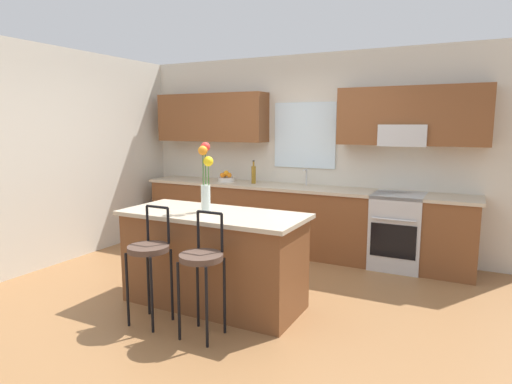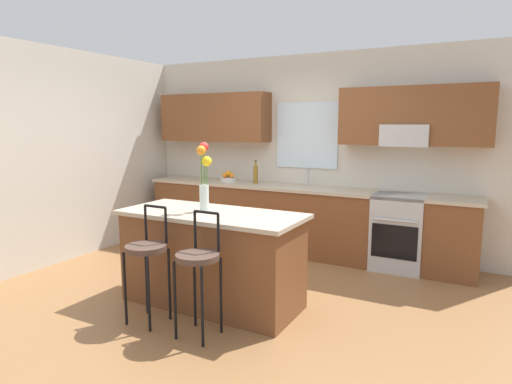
% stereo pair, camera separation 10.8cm
% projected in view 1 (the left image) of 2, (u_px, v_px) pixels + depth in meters
% --- Properties ---
extents(ground_plane, '(14.00, 14.00, 0.00)m').
position_uv_depth(ground_plane, '(234.00, 294.00, 4.57)').
color(ground_plane, olive).
extents(wall_left, '(0.12, 4.60, 2.70)m').
position_uv_depth(wall_left, '(77.00, 155.00, 5.77)').
color(wall_left, beige).
rests_on(wall_left, ground).
extents(back_wall_assembly, '(5.60, 0.50, 2.70)m').
position_uv_depth(back_wall_assembly, '(306.00, 142.00, 6.07)').
color(back_wall_assembly, beige).
rests_on(back_wall_assembly, ground).
extents(counter_run, '(4.56, 0.64, 0.92)m').
position_uv_depth(counter_run, '(296.00, 219.00, 5.99)').
color(counter_run, brown).
rests_on(counter_run, ground).
extents(sink_faucet, '(0.02, 0.13, 0.23)m').
position_uv_depth(sink_faucet, '(306.00, 175.00, 5.99)').
color(sink_faucet, '#B7BABC').
rests_on(sink_faucet, counter_run).
extents(oven_range, '(0.60, 0.64, 0.92)m').
position_uv_depth(oven_range, '(397.00, 231.00, 5.36)').
color(oven_range, '#B7BABC').
rests_on(oven_range, ground).
extents(kitchen_island, '(1.80, 0.78, 0.92)m').
position_uv_depth(kitchen_island, '(213.00, 258.00, 4.25)').
color(kitchen_island, brown).
rests_on(kitchen_island, ground).
extents(bar_stool_near, '(0.36, 0.36, 1.04)m').
position_uv_depth(bar_stool_near, '(149.00, 254.00, 3.81)').
color(bar_stool_near, black).
rests_on(bar_stool_near, ground).
extents(bar_stool_middle, '(0.36, 0.36, 1.04)m').
position_uv_depth(bar_stool_middle, '(202.00, 263.00, 3.56)').
color(bar_stool_middle, black).
rests_on(bar_stool_middle, ground).
extents(flower_vase, '(0.15, 0.15, 0.67)m').
position_uv_depth(flower_vase, '(206.00, 175.00, 4.16)').
color(flower_vase, silver).
rests_on(flower_vase, kitchen_island).
extents(fruit_bowl_oranges, '(0.24, 0.24, 0.16)m').
position_uv_depth(fruit_bowl_oranges, '(226.00, 178.00, 6.41)').
color(fruit_bowl_oranges, silver).
rests_on(fruit_bowl_oranges, counter_run).
extents(bottle_olive_oil, '(0.06, 0.06, 0.33)m').
position_uv_depth(bottle_olive_oil, '(254.00, 174.00, 6.19)').
color(bottle_olive_oil, olive).
rests_on(bottle_olive_oil, counter_run).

